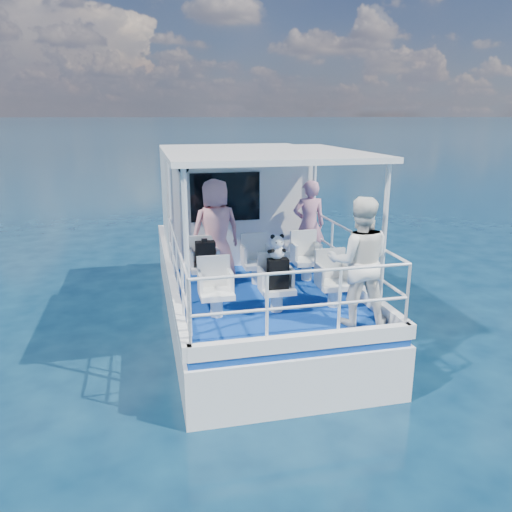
# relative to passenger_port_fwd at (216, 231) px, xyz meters

# --- Properties ---
(ground) EXTENTS (2000.00, 2000.00, 0.00)m
(ground) POSITION_rel_passenger_port_fwd_xyz_m (0.65, -0.54, -1.79)
(ground) COLOR #072036
(ground) RESTS_ON ground
(hull) EXTENTS (3.00, 7.00, 1.60)m
(hull) POSITION_rel_passenger_port_fwd_xyz_m (0.65, 0.46, -1.79)
(hull) COLOR white
(hull) RESTS_ON ground
(deck) EXTENTS (2.90, 6.90, 0.10)m
(deck) POSITION_rel_passenger_port_fwd_xyz_m (0.65, 0.46, -0.94)
(deck) COLOR navy
(deck) RESTS_ON hull
(cabin) EXTENTS (2.85, 2.00, 2.20)m
(cabin) POSITION_rel_passenger_port_fwd_xyz_m (0.65, 1.76, 0.21)
(cabin) COLOR white
(cabin) RESTS_ON deck
(canopy) EXTENTS (3.00, 3.20, 0.08)m
(canopy) POSITION_rel_passenger_port_fwd_xyz_m (0.65, -0.74, 1.35)
(canopy) COLOR white
(canopy) RESTS_ON cabin
(canopy_posts) EXTENTS (2.77, 2.97, 2.20)m
(canopy_posts) POSITION_rel_passenger_port_fwd_xyz_m (0.65, -0.79, 0.21)
(canopy_posts) COLOR white
(canopy_posts) RESTS_ON deck
(railings) EXTENTS (2.84, 3.59, 1.00)m
(railings) POSITION_rel_passenger_port_fwd_xyz_m (0.65, -1.11, -0.39)
(railings) COLOR white
(railings) RESTS_ON deck
(seat_port_fwd) EXTENTS (0.48, 0.46, 0.38)m
(seat_port_fwd) POSITION_rel_passenger_port_fwd_xyz_m (-0.25, -0.34, -0.70)
(seat_port_fwd) COLOR white
(seat_port_fwd) RESTS_ON deck
(seat_center_fwd) EXTENTS (0.48, 0.46, 0.38)m
(seat_center_fwd) POSITION_rel_passenger_port_fwd_xyz_m (0.65, -0.34, -0.70)
(seat_center_fwd) COLOR white
(seat_center_fwd) RESTS_ON deck
(seat_stbd_fwd) EXTENTS (0.48, 0.46, 0.38)m
(seat_stbd_fwd) POSITION_rel_passenger_port_fwd_xyz_m (1.55, -0.34, -0.70)
(seat_stbd_fwd) COLOR white
(seat_stbd_fwd) RESTS_ON deck
(seat_port_aft) EXTENTS (0.48, 0.46, 0.38)m
(seat_port_aft) POSITION_rel_passenger_port_fwd_xyz_m (-0.25, -1.64, -0.70)
(seat_port_aft) COLOR white
(seat_port_aft) RESTS_ON deck
(seat_center_aft) EXTENTS (0.48, 0.46, 0.38)m
(seat_center_aft) POSITION_rel_passenger_port_fwd_xyz_m (0.65, -1.64, -0.70)
(seat_center_aft) COLOR white
(seat_center_aft) RESTS_ON deck
(seat_stbd_aft) EXTENTS (0.48, 0.46, 0.38)m
(seat_stbd_aft) POSITION_rel_passenger_port_fwd_xyz_m (1.55, -1.64, -0.70)
(seat_stbd_aft) COLOR white
(seat_stbd_aft) RESTS_ON deck
(passenger_port_fwd) EXTENTS (0.74, 0.59, 1.79)m
(passenger_port_fwd) POSITION_rel_passenger_port_fwd_xyz_m (0.00, 0.00, 0.00)
(passenger_port_fwd) COLOR pink
(passenger_port_fwd) RESTS_ON deck
(passenger_stbd_fwd) EXTENTS (0.64, 0.46, 1.67)m
(passenger_stbd_fwd) POSITION_rel_passenger_port_fwd_xyz_m (1.82, 0.37, -0.06)
(passenger_stbd_fwd) COLOR pink
(passenger_stbd_fwd) RESTS_ON deck
(passenger_stbd_aft) EXTENTS (1.02, 0.88, 1.78)m
(passenger_stbd_aft) POSITION_rel_passenger_port_fwd_xyz_m (1.62, -2.30, -0.00)
(passenger_stbd_aft) COLOR white
(passenger_stbd_aft) RESTS_ON deck
(backpack_port) EXTENTS (0.32, 0.18, 0.42)m
(backpack_port) POSITION_rel_passenger_port_fwd_xyz_m (-0.23, -0.38, -0.30)
(backpack_port) COLOR black
(backpack_port) RESTS_ON seat_port_fwd
(backpack_center) EXTENTS (0.30, 0.17, 0.44)m
(backpack_center) POSITION_rel_passenger_port_fwd_xyz_m (0.65, -1.70, -0.29)
(backpack_center) COLOR black
(backpack_center) RESTS_ON seat_center_aft
(compact_camera) EXTENTS (0.09, 0.06, 0.06)m
(compact_camera) POSITION_rel_passenger_port_fwd_xyz_m (-0.25, -0.40, -0.06)
(compact_camera) COLOR black
(compact_camera) RESTS_ON backpack_port
(panda) EXTENTS (0.23, 0.19, 0.36)m
(panda) POSITION_rel_passenger_port_fwd_xyz_m (0.63, -1.69, 0.11)
(panda) COLOR white
(panda) RESTS_ON backpack_center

